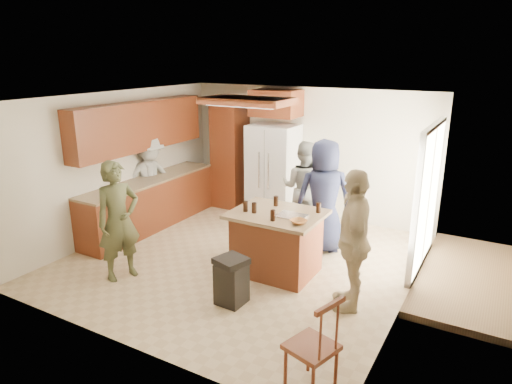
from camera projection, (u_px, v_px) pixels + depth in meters
The scene contains 12 objects.
person_front_left at pixel (119, 221), 6.37m from camera, with size 0.63×0.46×1.72m, color #3E4025.
person_behind_left at pixel (304, 188), 8.04m from camera, with size 0.81×0.50×1.67m, color gray.
person_behind_right at pixel (324, 197), 7.23m from camera, with size 0.90×0.59×1.84m, color black.
person_side_right at pixel (353, 240), 5.59m from camera, with size 1.06×0.54×1.81m, color tan.
person_counter at pixel (150, 180), 8.49m from camera, with size 1.09×0.51×1.69m, color gray.
left_cabinetry at pixel (147, 177), 8.26m from camera, with size 0.64×3.00×2.30m.
back_wall_units at pixel (241, 142), 9.21m from camera, with size 1.80×0.60×2.45m.
refrigerator at pixel (273, 171), 8.91m from camera, with size 0.90×0.76×1.80m.
kitchen_island at pixel (277, 242), 6.61m from camera, with size 1.28×1.03×0.93m.
island_items at pixel (285, 214), 6.30m from camera, with size 1.04×0.71×0.15m.
trash_bin at pixel (231, 280), 5.82m from camera, with size 0.45×0.45×0.63m.
spindle_chair at pixel (313, 348), 4.27m from camera, with size 0.53×0.53×0.99m.
Camera 1 is at (3.42, -5.57, 3.09)m, focal length 32.00 mm.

